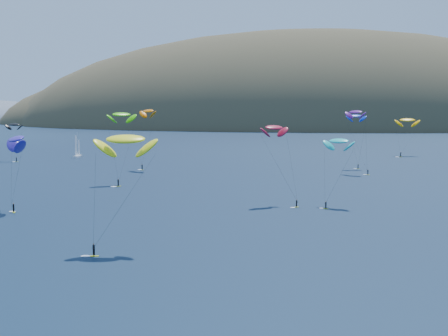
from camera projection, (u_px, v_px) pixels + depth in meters
island at (328, 136)px, 614.42m from camera, size 730.00×300.00×210.00m
sailboat at (77, 155)px, 267.04m from camera, size 8.81×7.61×10.89m
kitesurfer_1 at (148, 111)px, 220.22m from camera, size 8.92×8.89×22.92m
kitesurfer_2 at (126, 139)px, 102.70m from camera, size 10.57×11.00×20.77m
kitesurfer_3 at (122, 115)px, 184.33m from camera, size 9.36×14.35×22.60m
kitesurfer_4 at (356, 116)px, 224.05m from camera, size 7.52×6.11×20.74m
kitesurfer_5 at (339, 141)px, 145.56m from camera, size 8.33×11.05×17.04m
kitesurfer_6 at (356, 112)px, 209.58m from camera, size 8.59×11.53×22.60m
kitesurfer_9 at (274, 128)px, 147.94m from camera, size 10.27×11.06×20.04m
kitesurfer_10 at (16, 139)px, 140.48m from camera, size 10.00×12.49×18.55m
kitesurfer_11 at (407, 120)px, 276.31m from camera, size 10.75×13.44×18.56m
kitesurfer_12 at (14, 125)px, 252.08m from camera, size 7.67×7.69×16.59m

